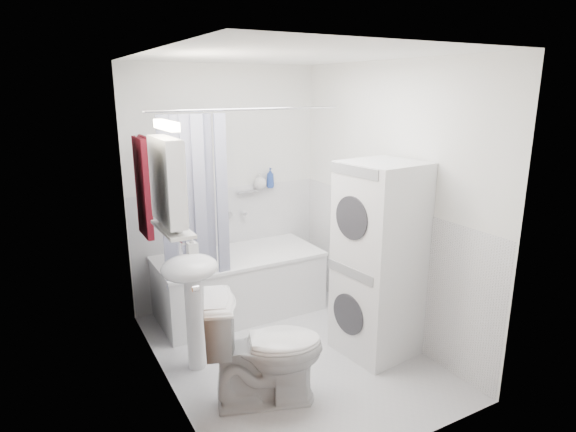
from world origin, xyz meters
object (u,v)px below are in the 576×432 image
toilet (265,349)px  bathtub (239,280)px  sink (191,286)px  washer_dryer (379,260)px

toilet → bathtub: bearing=3.1°
bathtub → toilet: bearing=-106.2°
sink → toilet: size_ratio=1.25×
toilet → sink: bearing=44.4°
toilet → washer_dryer: bearing=-62.1°
sink → washer_dryer: size_ratio=0.64×
washer_dryer → toilet: (-1.13, -0.17, -0.40)m
bathtub → toilet: (-0.40, -1.39, 0.07)m
bathtub → toilet: 1.45m
bathtub → washer_dryer: washer_dryer is taller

